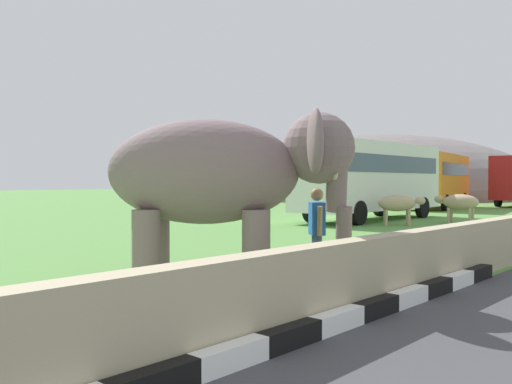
{
  "coord_description": "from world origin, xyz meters",
  "views": [
    {
      "loc": [
        -2.64,
        0.39,
        1.77
      ],
      "look_at": [
        4.01,
        6.39,
        1.6
      ],
      "focal_mm": 38.61,
      "sensor_mm": 36.0,
      "label": 1
    }
  ],
  "objects_px": {
    "cow_near": "(398,204)",
    "cow_mid": "(459,203)",
    "person_handler": "(317,229)",
    "bus_orange": "(436,177)",
    "bus_white": "(370,175)",
    "elephant": "(226,175)"
  },
  "relations": [
    {
      "from": "bus_white",
      "to": "person_handler",
      "type": "bearing_deg",
      "value": -153.06
    },
    {
      "from": "cow_near",
      "to": "person_handler",
      "type": "bearing_deg",
      "value": -158.59
    },
    {
      "from": "person_handler",
      "to": "bus_orange",
      "type": "xyz_separation_m",
      "value": [
        26.42,
        9.47,
        1.15
      ]
    },
    {
      "from": "bus_orange",
      "to": "cow_mid",
      "type": "bearing_deg",
      "value": -151.93
    },
    {
      "from": "bus_white",
      "to": "cow_mid",
      "type": "xyz_separation_m",
      "value": [
        0.91,
        -3.77,
        -1.21
      ]
    },
    {
      "from": "cow_near",
      "to": "cow_mid",
      "type": "distance_m",
      "value": 3.19
    },
    {
      "from": "cow_mid",
      "to": "elephant",
      "type": "bearing_deg",
      "value": -170.3
    },
    {
      "from": "cow_mid",
      "to": "bus_orange",
      "type": "bearing_deg",
      "value": 28.07
    },
    {
      "from": "bus_orange",
      "to": "person_handler",
      "type": "bearing_deg",
      "value": -160.27
    },
    {
      "from": "cow_mid",
      "to": "person_handler",
      "type": "bearing_deg",
      "value": -167.14
    },
    {
      "from": "person_handler",
      "to": "bus_white",
      "type": "height_order",
      "value": "bus_white"
    },
    {
      "from": "elephant",
      "to": "bus_orange",
      "type": "height_order",
      "value": "bus_orange"
    },
    {
      "from": "person_handler",
      "to": "bus_orange",
      "type": "bearing_deg",
      "value": 19.73
    },
    {
      "from": "bus_white",
      "to": "cow_near",
      "type": "xyz_separation_m",
      "value": [
        -1.97,
        -2.42,
        -1.21
      ]
    },
    {
      "from": "bus_white",
      "to": "cow_mid",
      "type": "distance_m",
      "value": 4.07
    },
    {
      "from": "cow_near",
      "to": "cow_mid",
      "type": "xyz_separation_m",
      "value": [
        2.89,
        -1.35,
        0.0
      ]
    },
    {
      "from": "elephant",
      "to": "cow_near",
      "type": "height_order",
      "value": "elephant"
    },
    {
      "from": "bus_white",
      "to": "cow_mid",
      "type": "relative_size",
      "value": 4.95
    },
    {
      "from": "bus_orange",
      "to": "cow_mid",
      "type": "height_order",
      "value": "bus_orange"
    },
    {
      "from": "bus_white",
      "to": "elephant",
      "type": "bearing_deg",
      "value": -157.34
    },
    {
      "from": "bus_orange",
      "to": "cow_near",
      "type": "xyz_separation_m",
      "value": [
        -14.17,
        -4.67,
        -1.21
      ]
    },
    {
      "from": "cow_near",
      "to": "bus_orange",
      "type": "bearing_deg",
      "value": 18.24
    }
  ]
}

